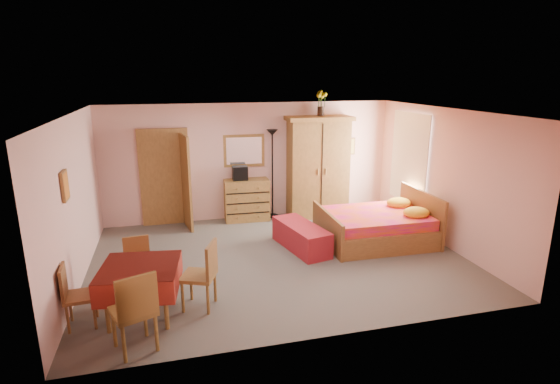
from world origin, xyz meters
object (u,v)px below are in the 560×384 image
object	(u,v)px
wardrobe	(318,167)
bench	(301,237)
sunflower_vase	(321,103)
bed	(375,218)
wall_mirror	(244,151)
dining_table	(142,291)
chair_south	(133,310)
chair_west	(80,295)
chair_east	(198,275)
chest_of_drawers	(247,200)
stereo	(240,173)
chair_north	(138,266)
floor_lamp	(272,174)

from	to	relation	value
wardrobe	bench	bearing A→B (deg)	-115.34
sunflower_vase	wardrobe	bearing A→B (deg)	-132.94
bed	bench	xyz separation A→B (m)	(-1.51, 0.01, -0.25)
sunflower_vase	wall_mirror	bearing A→B (deg)	172.80
dining_table	chair_south	xyz separation A→B (m)	(-0.05, -0.75, 0.15)
chair_west	chair_east	distance (m)	1.52
wall_mirror	chair_south	bearing A→B (deg)	-112.60
chest_of_drawers	chair_west	bearing A→B (deg)	-125.19
bed	stereo	bearing A→B (deg)	140.91
stereo	bed	size ratio (longest dim) A/B	0.16
chest_of_drawers	stereo	bearing A→B (deg)	176.60
bed	chair_west	xyz separation A→B (m)	(-5.06, -1.77, -0.05)
sunflower_vase	dining_table	world-z (taller)	sunflower_vase
wall_mirror	chair_east	xyz separation A→B (m)	(-1.35, -3.84, -1.06)
wall_mirror	chair_north	size ratio (longest dim) A/B	1.09
chest_of_drawers	dining_table	world-z (taller)	chest_of_drawers
wardrobe	bench	distance (m)	2.27
chair_south	chair_north	size ratio (longest dim) A/B	1.23
wall_mirror	wardrobe	bearing A→B (deg)	-8.07
dining_table	chair_east	xyz separation A→B (m)	(0.77, 0.05, 0.12)
chest_of_drawers	chair_south	xyz separation A→B (m)	(-2.17, -4.44, 0.05)
chest_of_drawers	dining_table	size ratio (longest dim) A/B	0.98
wall_mirror	stereo	size ratio (longest dim) A/B	2.79
floor_lamp	dining_table	size ratio (longest dim) A/B	2.01
chest_of_drawers	chair_west	distance (m)	4.70
floor_lamp	chair_north	size ratio (longest dim) A/B	2.40
chest_of_drawers	wall_mirror	size ratio (longest dim) A/B	1.08
stereo	chair_north	bearing A→B (deg)	-124.54
floor_lamp	bed	xyz separation A→B (m)	(1.58, -2.03, -0.53)
sunflower_vase	chair_east	xyz separation A→B (m)	(-3.06, -3.63, -2.09)
chest_of_drawers	wall_mirror	distance (m)	1.10
chair_east	stereo	bearing A→B (deg)	3.76
bed	chair_north	size ratio (longest dim) A/B	2.48
floor_lamp	dining_table	distance (m)	4.69
sunflower_vase	chest_of_drawers	bearing A→B (deg)	179.77
chair_north	floor_lamp	bearing A→B (deg)	-138.98
stereo	sunflower_vase	bearing A→B (deg)	-0.64
floor_lamp	chair_south	bearing A→B (deg)	-121.67
chest_of_drawers	chair_east	distance (m)	3.88
wall_mirror	sunflower_vase	distance (m)	2.01
stereo	sunflower_vase	size ratio (longest dim) A/B	0.59
dining_table	chair_north	distance (m)	0.72
stereo	wall_mirror	bearing A→B (deg)	55.42
chest_of_drawers	bed	world-z (taller)	bed
dining_table	chest_of_drawers	bearing A→B (deg)	60.16
bench	chair_west	distance (m)	3.98
floor_lamp	chest_of_drawers	bearing A→B (deg)	-173.08
floor_lamp	chair_west	world-z (taller)	floor_lamp
wall_mirror	dining_table	size ratio (longest dim) A/B	0.91
sunflower_vase	bed	size ratio (longest dim) A/B	0.27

